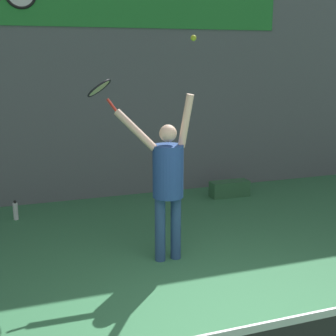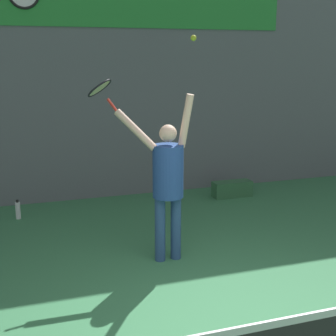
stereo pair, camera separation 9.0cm
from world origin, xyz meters
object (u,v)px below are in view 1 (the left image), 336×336
(tennis_player, at_px, (167,177))
(equipment_bag, at_px, (229,189))
(tennis_racket, at_px, (100,89))
(water_bottle, at_px, (16,211))
(tennis_ball, at_px, (194,38))

(tennis_player, relative_size, equipment_bag, 2.89)
(tennis_racket, relative_size, equipment_bag, 0.62)
(water_bottle, distance_m, equipment_bag, 3.71)
(tennis_ball, height_order, water_bottle, tennis_ball)
(tennis_ball, distance_m, equipment_bag, 3.83)
(tennis_player, xyz_separation_m, tennis_racket, (-0.71, 0.41, 1.04))
(equipment_bag, bearing_deg, tennis_ball, -125.94)
(tennis_ball, bearing_deg, tennis_racket, 150.73)
(water_bottle, bearing_deg, equipment_bag, 0.64)
(water_bottle, xyz_separation_m, equipment_bag, (3.71, 0.04, 0.00))
(equipment_bag, bearing_deg, tennis_player, -131.62)
(tennis_racket, xyz_separation_m, equipment_bag, (2.66, 1.78, -1.96))
(water_bottle, bearing_deg, tennis_player, -50.78)
(tennis_ball, bearing_deg, equipment_bag, 54.06)
(tennis_player, bearing_deg, tennis_ball, -26.63)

